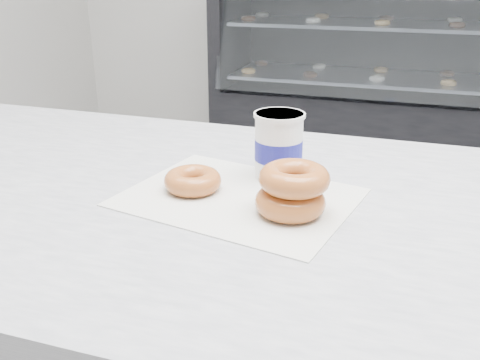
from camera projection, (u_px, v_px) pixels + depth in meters
The scene contains 5 objects.
display_case at pixel (411, 94), 3.31m from camera, with size 2.40×0.74×1.25m.
wax_paper at pixel (239, 197), 0.82m from camera, with size 0.34×0.26×0.00m, color silver.
donut_single at pixel (193, 180), 0.84m from camera, with size 0.09×0.09×0.03m, color #C57436.
donut_stack at pixel (292, 190), 0.76m from camera, with size 0.14×0.14×0.07m.
coffee_cup at pixel (279, 146), 0.88m from camera, with size 0.09×0.09×0.11m.
Camera 1 is at (0.01, -1.31, 1.23)m, focal length 40.00 mm.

